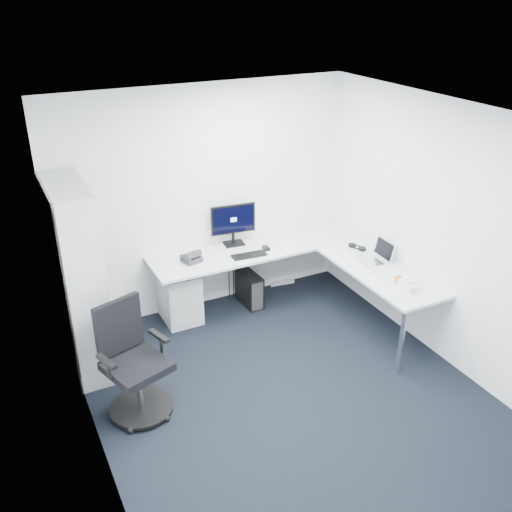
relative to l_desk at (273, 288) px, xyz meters
name	(u,v)px	position (x,y,z in m)	size (l,w,h in m)	color
ground	(290,397)	(-0.55, -1.40, -0.39)	(4.20, 4.20, 0.00)	black
ceiling	(299,121)	(-0.55, -1.40, 2.31)	(4.20, 4.20, 0.00)	white
wall_back	(205,201)	(-0.55, 0.70, 0.96)	(3.60, 0.02, 2.70)	white
wall_front	(475,426)	(-0.55, -3.50, 0.96)	(3.60, 0.02, 2.70)	white
wall_left	(87,326)	(-2.35, -1.40, 0.96)	(0.02, 4.20, 2.70)	white
wall_right	(449,238)	(1.25, -1.40, 0.96)	(0.02, 4.20, 2.70)	white
l_desk	(273,288)	(0.00, 0.00, 0.00)	(2.69, 1.50, 0.78)	silver
drawer_pedestal	(180,296)	(-1.02, 0.44, -0.08)	(0.41, 0.51, 0.63)	silver
bookshelf	(79,280)	(-2.17, 0.05, 0.61)	(0.39, 1.00, 2.00)	#B6B9B8
task_chair	(137,363)	(-1.91, -0.95, 0.16)	(0.62, 0.62, 1.11)	black
black_pc_tower	(250,289)	(-0.12, 0.39, -0.19)	(0.19, 0.42, 0.41)	black
beige_pc_tower	(120,319)	(-1.74, 0.47, -0.21)	(0.17, 0.38, 0.36)	beige
power_strip	(282,283)	(0.50, 0.65, -0.37)	(0.33, 0.06, 0.04)	silver
monitor	(233,224)	(-0.25, 0.55, 0.65)	(0.55, 0.18, 0.53)	black
black_keyboard	(249,255)	(-0.23, 0.18, 0.40)	(0.41, 0.15, 0.02)	black
mouse	(266,248)	(0.03, 0.25, 0.41)	(0.06, 0.11, 0.03)	black
desk_phone	(191,256)	(-0.88, 0.34, 0.46)	(0.19, 0.19, 0.14)	#2D2D30
laptop	(370,252)	(0.93, -0.57, 0.51)	(0.34, 0.33, 0.24)	silver
white_keyboard	(357,266)	(0.73, -0.62, 0.40)	(0.11, 0.39, 0.01)	silver
headphones	(357,246)	(1.03, -0.21, 0.42)	(0.13, 0.21, 0.06)	black
orange_fruit	(398,279)	(0.91, -1.11, 0.43)	(0.08, 0.08, 0.08)	#DB5913
tissue_box	(409,285)	(0.92, -1.27, 0.43)	(0.12, 0.23, 0.08)	silver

